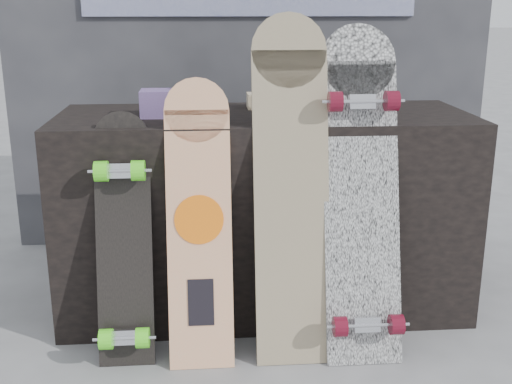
{
  "coord_description": "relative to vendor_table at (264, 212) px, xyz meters",
  "views": [
    {
      "loc": [
        -0.23,
        -1.96,
        1.21
      ],
      "look_at": [
        -0.06,
        0.2,
        0.57
      ],
      "focal_mm": 45.0,
      "sensor_mm": 36.0,
      "label": 1
    }
  ],
  "objects": [
    {
      "name": "longboard_geisha",
      "position": [
        -0.26,
        -0.37,
        0.11
      ],
      "size": [
        0.22,
        0.26,
        0.97
      ],
      "rotation": [
        -0.25,
        0.0,
        0.0
      ],
      "color": "beige",
      "rests_on": "ground"
    },
    {
      "name": "merch_box_purple",
      "position": [
        -0.38,
        -0.03,
        0.45
      ],
      "size": [
        0.18,
        0.12,
        0.1
      ],
      "primitive_type": "cube",
      "color": "#5D366E",
      "rests_on": "vendor_table"
    },
    {
      "name": "merch_box_flat",
      "position": [
        0.05,
        0.14,
        0.43
      ],
      "size": [
        0.22,
        0.1,
        0.06
      ],
      "primitive_type": "cube",
      "color": "#D1B78C",
      "rests_on": "vendor_table"
    },
    {
      "name": "skateboard_dark",
      "position": [
        -0.52,
        -0.36,
        0.04
      ],
      "size": [
        0.19,
        0.3,
        0.86
      ],
      "rotation": [
        -0.25,
        0.0,
        0.0
      ],
      "color": "black",
      "rests_on": "ground"
    },
    {
      "name": "longboard_celtic",
      "position": [
        0.06,
        -0.33,
        0.23
      ],
      "size": [
        0.26,
        0.32,
        1.19
      ],
      "rotation": [
        -0.25,
        0.0,
        0.0
      ],
      "color": "beige",
      "rests_on": "ground"
    },
    {
      "name": "longboard_cascadia",
      "position": [
        0.31,
        -0.35,
        0.2
      ],
      "size": [
        0.26,
        0.4,
        1.15
      ],
      "rotation": [
        -0.28,
        0.0,
        0.0
      ],
      "color": "white",
      "rests_on": "ground"
    },
    {
      "name": "booth",
      "position": [
        0.0,
        0.85,
        0.7
      ],
      "size": [
        2.4,
        0.22,
        2.2
      ],
      "color": "#2F2F34",
      "rests_on": "ground"
    },
    {
      "name": "vendor_table",
      "position": [
        0.0,
        0.0,
        0.0
      ],
      "size": [
        1.6,
        0.6,
        0.8
      ],
      "primitive_type": "cube",
      "color": "black",
      "rests_on": "ground"
    },
    {
      "name": "ground",
      "position": [
        0.0,
        -0.5,
        -0.4
      ],
      "size": [
        60.0,
        60.0,
        0.0
      ],
      "primitive_type": "plane",
      "color": "slate",
      "rests_on": "ground"
    },
    {
      "name": "merch_box_small",
      "position": [
        0.28,
        -0.07,
        0.46
      ],
      "size": [
        0.14,
        0.14,
        0.12
      ],
      "primitive_type": "cube",
      "color": "#5D366E",
      "rests_on": "vendor_table"
    }
  ]
}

